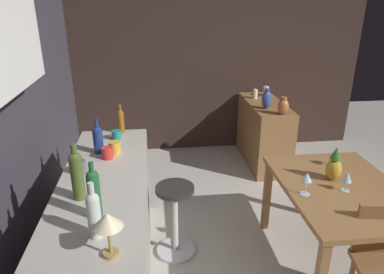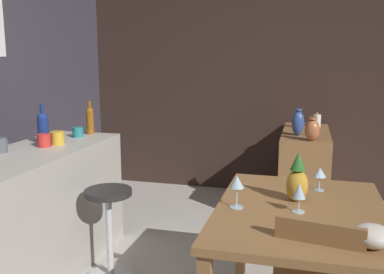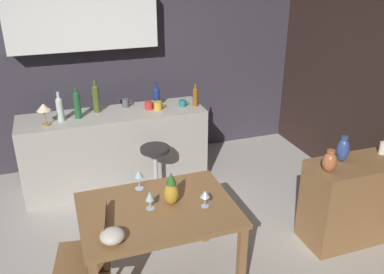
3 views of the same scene
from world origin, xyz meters
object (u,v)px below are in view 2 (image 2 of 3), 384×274
(sideboard_cabinet, at_px, (304,173))
(cup_slate, at_px, (1,145))
(pineapple_centerpiece, at_px, (297,180))
(wine_bottle_amber, at_px, (90,119))
(cup_red, at_px, (44,140))
(cup_mustard, at_px, (58,138))
(vase_copper, at_px, (312,130))
(dining_table, at_px, (300,225))
(bar_stool, at_px, (110,232))
(fruit_bowl, at_px, (372,236))
(cup_teal, at_px, (78,132))
(vase_ceramic_blue, at_px, (298,123))
(wine_glass_right, at_px, (237,183))
(wine_bottle_cobalt, at_px, (43,126))
(wine_glass_left, at_px, (299,192))
(pillar_candle_tall, at_px, (298,122))
(pillar_candle_short, at_px, (317,120))
(wine_glass_center, at_px, (320,173))

(sideboard_cabinet, height_order, cup_slate, cup_slate)
(pineapple_centerpiece, relative_size, cup_slate, 2.41)
(wine_bottle_amber, relative_size, cup_red, 2.17)
(cup_mustard, distance_m, vase_copper, 2.08)
(dining_table, relative_size, bar_stool, 1.85)
(vase_copper, bearing_deg, sideboard_cabinet, 5.88)
(fruit_bowl, bearing_deg, vase_copper, 7.00)
(cup_slate, height_order, cup_teal, cup_slate)
(vase_ceramic_blue, height_order, vase_copper, vase_ceramic_blue)
(dining_table, bearing_deg, cup_mustard, 74.70)
(sideboard_cabinet, relative_size, wine_glass_right, 6.30)
(wine_bottle_cobalt, relative_size, wine_bottle_amber, 1.06)
(wine_glass_left, bearing_deg, pillar_candle_tall, 1.38)
(wine_bottle_amber, relative_size, pillar_candle_short, 1.83)
(bar_stool, relative_size, wine_bottle_cobalt, 2.24)
(sideboard_cabinet, xyz_separation_m, pillar_candle_short, (0.35, -0.10, 0.47))
(wine_bottle_cobalt, relative_size, pillar_candle_short, 1.94)
(wine_bottle_cobalt, height_order, cup_teal, wine_bottle_cobalt)
(sideboard_cabinet, height_order, wine_glass_center, wine_glass_center)
(cup_teal, bearing_deg, cup_red, 174.47)
(dining_table, xyz_separation_m, sideboard_cabinet, (1.99, -0.01, -0.24))
(sideboard_cabinet, height_order, cup_teal, cup_teal)
(cup_red, xyz_separation_m, cup_slate, (-0.24, 0.17, 0.00))
(vase_ceramic_blue, relative_size, vase_copper, 1.20)
(cup_teal, bearing_deg, pillar_candle_short, -50.04)
(wine_glass_left, height_order, vase_ceramic_blue, vase_ceramic_blue)
(wine_glass_center, xyz_separation_m, vase_copper, (1.16, 0.04, 0.07))
(wine_glass_left, height_order, pineapple_centerpiece, pineapple_centerpiece)
(wine_bottle_amber, xyz_separation_m, pillar_candle_short, (1.41, -1.83, -0.14))
(wine_bottle_amber, distance_m, vase_ceramic_blue, 1.84)
(bar_stool, relative_size, cup_red, 5.15)
(bar_stool, relative_size, wine_glass_right, 3.72)
(fruit_bowl, xyz_separation_m, cup_teal, (1.17, 2.04, 0.15))
(bar_stool, relative_size, wine_glass_left, 4.27)
(pineapple_centerpiece, height_order, cup_mustard, pineapple_centerpiece)
(wine_glass_right, relative_size, vase_copper, 0.86)
(wine_bottle_amber, bearing_deg, wine_glass_center, -107.41)
(wine_bottle_cobalt, relative_size, cup_slate, 2.51)
(fruit_bowl, xyz_separation_m, vase_ceramic_blue, (2.14, 0.36, 0.15))
(dining_table, relative_size, sideboard_cabinet, 1.09)
(fruit_bowl, bearing_deg, bar_stool, 65.93)
(wine_glass_center, xyz_separation_m, pillar_candle_tall, (1.85, 0.17, 0.03))
(dining_table, distance_m, cup_red, 1.84)
(sideboard_cabinet, xyz_separation_m, wine_glass_right, (-2.06, 0.35, 0.46))
(bar_stool, bearing_deg, cup_teal, 45.34)
(vase_copper, bearing_deg, cup_red, 121.78)
(cup_mustard, relative_size, vase_copper, 0.64)
(dining_table, xyz_separation_m, wine_glass_center, (0.36, -0.10, 0.20))
(cup_teal, distance_m, vase_ceramic_blue, 1.94)
(cup_slate, distance_m, pillar_candle_short, 3.01)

